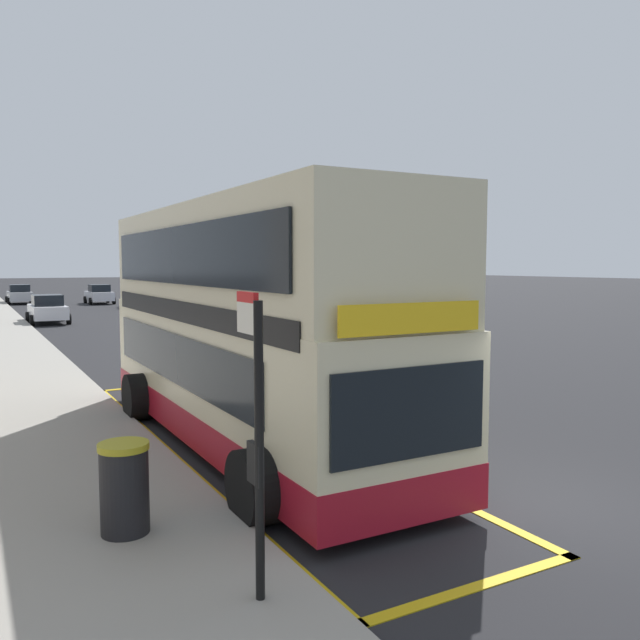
{
  "coord_description": "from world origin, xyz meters",
  "views": [
    {
      "loc": [
        -6.99,
        -5.94,
        3.35
      ],
      "look_at": [
        -0.44,
        5.89,
        2.17
      ],
      "focal_mm": 36.1,
      "sensor_mm": 36.0,
      "label": 1
    }
  ],
  "objects_px": {
    "parked_car_navy_distant": "(141,297)",
    "parked_car_silver_far": "(20,294)",
    "double_decker_bus": "(246,333)",
    "bus_stop_sign": "(256,423)",
    "parked_car_white_kerbside": "(99,294)",
    "litter_bin": "(124,488)",
    "parked_car_white_behind": "(48,309)"
  },
  "relations": [
    {
      "from": "parked_car_navy_distant",
      "to": "parked_car_silver_far",
      "type": "bearing_deg",
      "value": 128.96
    },
    {
      "from": "parked_car_silver_far",
      "to": "double_decker_bus",
      "type": "bearing_deg",
      "value": 90.6
    },
    {
      "from": "bus_stop_sign",
      "to": "parked_car_navy_distant",
      "type": "distance_m",
      "value": 45.14
    },
    {
      "from": "parked_car_silver_far",
      "to": "parked_car_navy_distant",
      "type": "distance_m",
      "value": 12.64
    },
    {
      "from": "double_decker_bus",
      "to": "parked_car_navy_distant",
      "type": "xyz_separation_m",
      "value": [
        7.26,
        38.64,
        -1.26
      ]
    },
    {
      "from": "bus_stop_sign",
      "to": "parked_car_navy_distant",
      "type": "xyz_separation_m",
      "value": [
        9.43,
        44.14,
        -1.04
      ]
    },
    {
      "from": "parked_car_white_kerbside",
      "to": "double_decker_bus",
      "type": "bearing_deg",
      "value": -94.15
    },
    {
      "from": "parked_car_white_kerbside",
      "to": "bus_stop_sign",
      "type": "bearing_deg",
      "value": -95.83
    },
    {
      "from": "parked_car_white_kerbside",
      "to": "litter_bin",
      "type": "height_order",
      "value": "parked_car_white_kerbside"
    },
    {
      "from": "parked_car_silver_far",
      "to": "parked_car_navy_distant",
      "type": "xyz_separation_m",
      "value": [
        7.75,
        -9.99,
        0.0
      ]
    },
    {
      "from": "double_decker_bus",
      "to": "litter_bin",
      "type": "relative_size",
      "value": 9.23
    },
    {
      "from": "bus_stop_sign",
      "to": "double_decker_bus",
      "type": "bearing_deg",
      "value": 68.47
    },
    {
      "from": "bus_stop_sign",
      "to": "parked_car_white_kerbside",
      "type": "relative_size",
      "value": 0.7
    },
    {
      "from": "double_decker_bus",
      "to": "bus_stop_sign",
      "type": "bearing_deg",
      "value": -111.53
    },
    {
      "from": "double_decker_bus",
      "to": "parked_car_white_behind",
      "type": "xyz_separation_m",
      "value": [
        -0.48,
        28.1,
        -1.26
      ]
    },
    {
      "from": "double_decker_bus",
      "to": "parked_car_white_kerbside",
      "type": "xyz_separation_m",
      "value": [
        5.41,
        45.45,
        -1.26
      ]
    },
    {
      "from": "litter_bin",
      "to": "bus_stop_sign",
      "type": "bearing_deg",
      "value": -69.28
    },
    {
      "from": "double_decker_bus",
      "to": "litter_bin",
      "type": "xyz_separation_m",
      "value": [
        -2.97,
        -3.38,
        -1.37
      ]
    },
    {
      "from": "double_decker_bus",
      "to": "parked_car_silver_far",
      "type": "relative_size",
      "value": 2.41
    },
    {
      "from": "parked_car_white_kerbside",
      "to": "parked_car_silver_far",
      "type": "distance_m",
      "value": 6.7
    },
    {
      "from": "bus_stop_sign",
      "to": "parked_car_silver_far",
      "type": "bearing_deg",
      "value": 88.22
    },
    {
      "from": "parked_car_white_behind",
      "to": "parked_car_white_kerbside",
      "type": "bearing_deg",
      "value": -107.26
    },
    {
      "from": "parked_car_navy_distant",
      "to": "litter_bin",
      "type": "relative_size",
      "value": 3.83
    },
    {
      "from": "double_decker_bus",
      "to": "parked_car_white_kerbside",
      "type": "height_order",
      "value": "double_decker_bus"
    },
    {
      "from": "parked_car_white_behind",
      "to": "parked_car_navy_distant",
      "type": "relative_size",
      "value": 1.0
    },
    {
      "from": "parked_car_silver_far",
      "to": "parked_car_navy_distant",
      "type": "relative_size",
      "value": 1.0
    },
    {
      "from": "double_decker_bus",
      "to": "bus_stop_sign",
      "type": "distance_m",
      "value": 5.91
    },
    {
      "from": "parked_car_silver_far",
      "to": "bus_stop_sign",
      "type": "bearing_deg",
      "value": 88.25
    },
    {
      "from": "parked_car_navy_distant",
      "to": "litter_bin",
      "type": "distance_m",
      "value": 43.25
    },
    {
      "from": "parked_car_silver_far",
      "to": "litter_bin",
      "type": "height_order",
      "value": "parked_car_silver_far"
    },
    {
      "from": "parked_car_white_behind",
      "to": "parked_car_silver_far",
      "type": "relative_size",
      "value": 1.0
    },
    {
      "from": "parked_car_silver_far",
      "to": "parked_car_white_kerbside",
      "type": "bearing_deg",
      "value": 151.64
    }
  ]
}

